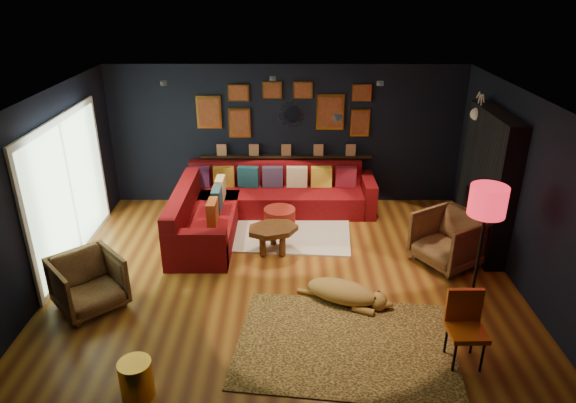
{
  "coord_description": "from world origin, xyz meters",
  "views": [
    {
      "loc": [
        0.05,
        -6.43,
        4.01
      ],
      "look_at": [
        0.04,
        0.3,
        1.05
      ],
      "focal_mm": 32.0,
      "sensor_mm": 36.0,
      "label": 1
    }
  ],
  "objects_px": {
    "coffee_table": "(273,232)",
    "orange_chair": "(465,321)",
    "armchair_left": "(88,280)",
    "floor_lamp": "(487,206)",
    "pouf": "(280,218)",
    "armchair_right": "(449,237)",
    "gold_stool": "(136,379)",
    "sectional": "(251,205)",
    "dog": "(342,288)"
  },
  "relations": [
    {
      "from": "coffee_table",
      "to": "orange_chair",
      "type": "bearing_deg",
      "value": -48.11
    },
    {
      "from": "armchair_left",
      "to": "floor_lamp",
      "type": "height_order",
      "value": "floor_lamp"
    },
    {
      "from": "coffee_table",
      "to": "pouf",
      "type": "xyz_separation_m",
      "value": [
        0.09,
        0.8,
        -0.15
      ]
    },
    {
      "from": "coffee_table",
      "to": "armchair_left",
      "type": "xyz_separation_m",
      "value": [
        -2.35,
        -1.48,
        0.05
      ]
    },
    {
      "from": "armchair_left",
      "to": "orange_chair",
      "type": "height_order",
      "value": "orange_chair"
    },
    {
      "from": "pouf",
      "to": "armchair_right",
      "type": "height_order",
      "value": "armchair_right"
    },
    {
      "from": "gold_stool",
      "to": "armchair_right",
      "type": "bearing_deg",
      "value": 34.39
    },
    {
      "from": "sectional",
      "to": "armchair_left",
      "type": "xyz_separation_m",
      "value": [
        -1.94,
        -2.59,
        0.08
      ]
    },
    {
      "from": "armchair_right",
      "to": "orange_chair",
      "type": "relative_size",
      "value": 1.03
    },
    {
      "from": "sectional",
      "to": "floor_lamp",
      "type": "xyz_separation_m",
      "value": [
        3.11,
        -2.47,
        1.09
      ]
    },
    {
      "from": "coffee_table",
      "to": "armchair_right",
      "type": "height_order",
      "value": "armchair_right"
    },
    {
      "from": "orange_chair",
      "to": "dog",
      "type": "relative_size",
      "value": 0.66
    },
    {
      "from": "coffee_table",
      "to": "floor_lamp",
      "type": "relative_size",
      "value": 0.58
    },
    {
      "from": "orange_chair",
      "to": "sectional",
      "type": "bearing_deg",
      "value": 125.1
    },
    {
      "from": "coffee_table",
      "to": "armchair_left",
      "type": "relative_size",
      "value": 1.19
    },
    {
      "from": "pouf",
      "to": "armchair_right",
      "type": "distance_m",
      "value": 2.81
    },
    {
      "from": "armchair_left",
      "to": "armchair_right",
      "type": "height_order",
      "value": "armchair_right"
    },
    {
      "from": "armchair_left",
      "to": "coffee_table",
      "type": "bearing_deg",
      "value": -10.2
    },
    {
      "from": "armchair_left",
      "to": "orange_chair",
      "type": "relative_size",
      "value": 0.94
    },
    {
      "from": "pouf",
      "to": "gold_stool",
      "type": "distance_m",
      "value": 4.1
    },
    {
      "from": "gold_stool",
      "to": "pouf",
      "type": "bearing_deg",
      "value": 69.92
    },
    {
      "from": "sectional",
      "to": "dog",
      "type": "xyz_separation_m",
      "value": [
        1.37,
        -2.48,
        -0.1
      ]
    },
    {
      "from": "orange_chair",
      "to": "floor_lamp",
      "type": "bearing_deg",
      "value": 64.86
    },
    {
      "from": "floor_lamp",
      "to": "dog",
      "type": "distance_m",
      "value": 2.11
    },
    {
      "from": "sectional",
      "to": "armchair_left",
      "type": "height_order",
      "value": "sectional"
    },
    {
      "from": "dog",
      "to": "armchair_left",
      "type": "bearing_deg",
      "value": -154.03
    },
    {
      "from": "sectional",
      "to": "gold_stool",
      "type": "relative_size",
      "value": 7.94
    },
    {
      "from": "armchair_left",
      "to": "gold_stool",
      "type": "relative_size",
      "value": 1.89
    },
    {
      "from": "pouf",
      "to": "armchair_right",
      "type": "relative_size",
      "value": 0.61
    },
    {
      "from": "pouf",
      "to": "armchair_left",
      "type": "bearing_deg",
      "value": -136.95
    },
    {
      "from": "sectional",
      "to": "coffee_table",
      "type": "height_order",
      "value": "sectional"
    },
    {
      "from": "coffee_table",
      "to": "armchair_right",
      "type": "bearing_deg",
      "value": -7.17
    },
    {
      "from": "pouf",
      "to": "gold_stool",
      "type": "relative_size",
      "value": 1.25
    },
    {
      "from": "pouf",
      "to": "orange_chair",
      "type": "distance_m",
      "value": 3.9
    },
    {
      "from": "gold_stool",
      "to": "orange_chair",
      "type": "bearing_deg",
      "value": 9.4
    },
    {
      "from": "coffee_table",
      "to": "armchair_right",
      "type": "xyz_separation_m",
      "value": [
        2.65,
        -0.33,
        0.09
      ]
    },
    {
      "from": "floor_lamp",
      "to": "armchair_left",
      "type": "bearing_deg",
      "value": -178.64
    },
    {
      "from": "sectional",
      "to": "floor_lamp",
      "type": "relative_size",
      "value": 2.04
    },
    {
      "from": "coffee_table",
      "to": "dog",
      "type": "distance_m",
      "value": 1.68
    },
    {
      "from": "orange_chair",
      "to": "dog",
      "type": "bearing_deg",
      "value": 137.69
    },
    {
      "from": "pouf",
      "to": "sectional",
      "type": "bearing_deg",
      "value": 148.65
    },
    {
      "from": "sectional",
      "to": "dog",
      "type": "relative_size",
      "value": 2.62
    },
    {
      "from": "floor_lamp",
      "to": "pouf",
      "type": "bearing_deg",
      "value": 140.34
    },
    {
      "from": "sectional",
      "to": "pouf",
      "type": "distance_m",
      "value": 0.61
    },
    {
      "from": "sectional",
      "to": "floor_lamp",
      "type": "height_order",
      "value": "floor_lamp"
    },
    {
      "from": "armchair_right",
      "to": "floor_lamp",
      "type": "xyz_separation_m",
      "value": [
        0.05,
        -1.03,
        0.97
      ]
    },
    {
      "from": "sectional",
      "to": "orange_chair",
      "type": "relative_size",
      "value": 3.95
    },
    {
      "from": "coffee_table",
      "to": "floor_lamp",
      "type": "distance_m",
      "value": 3.2
    },
    {
      "from": "sectional",
      "to": "pouf",
      "type": "height_order",
      "value": "sectional"
    },
    {
      "from": "pouf",
      "to": "floor_lamp",
      "type": "distance_m",
      "value": 3.6
    }
  ]
}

